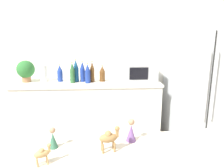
{
  "coord_description": "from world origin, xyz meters",
  "views": [
    {
      "loc": [
        -0.28,
        -0.76,
        1.64
      ],
      "look_at": [
        -0.15,
        1.38,
        1.12
      ],
      "focal_mm": 35.0,
      "sensor_mm": 36.0,
      "label": 1
    }
  ],
  "objects_px": {
    "back_bottle_4": "(92,72)",
    "wise_man_figurine_purple": "(131,132)",
    "back_bottle_0": "(60,73)",
    "back_bottle_1": "(102,74)",
    "camel_figurine": "(109,137)",
    "back_bottle_3": "(82,72)",
    "back_bottle_6": "(72,73)",
    "camel_figurine_second": "(42,153)",
    "refrigerator": "(198,86)",
    "back_bottle_2": "(76,71)",
    "paper_towel_roll": "(44,74)",
    "potted_plant": "(26,70)",
    "fruit_bowl": "(217,141)",
    "back_bottle_5": "(88,74)",
    "microwave": "(139,71)",
    "wise_man_figurine_crimson": "(53,139)"
  },
  "relations": [
    {
      "from": "microwave",
      "to": "back_bottle_3",
      "type": "distance_m",
      "value": 0.84
    },
    {
      "from": "back_bottle_6",
      "to": "fruit_bowl",
      "type": "distance_m",
      "value": 2.22
    },
    {
      "from": "potted_plant",
      "to": "back_bottle_2",
      "type": "height_order",
      "value": "back_bottle_2"
    },
    {
      "from": "back_bottle_4",
      "to": "camel_figurine_second",
      "type": "xyz_separation_m",
      "value": [
        -0.2,
        -2.11,
        -0.03
      ]
    },
    {
      "from": "potted_plant",
      "to": "wise_man_figurine_crimson",
      "type": "height_order",
      "value": "potted_plant"
    },
    {
      "from": "potted_plant",
      "to": "wise_man_figurine_purple",
      "type": "relative_size",
      "value": 2.11
    },
    {
      "from": "back_bottle_1",
      "to": "back_bottle_5",
      "type": "xyz_separation_m",
      "value": [
        -0.21,
        -0.1,
        0.02
      ]
    },
    {
      "from": "back_bottle_4",
      "to": "back_bottle_2",
      "type": "bearing_deg",
      "value": 173.03
    },
    {
      "from": "potted_plant",
      "to": "camel_figurine",
      "type": "distance_m",
      "value": 2.34
    },
    {
      "from": "refrigerator",
      "to": "back_bottle_3",
      "type": "distance_m",
      "value": 1.73
    },
    {
      "from": "microwave",
      "to": "camel_figurine",
      "type": "xyz_separation_m",
      "value": [
        -0.55,
        -2.05,
        -0.0
      ]
    },
    {
      "from": "back_bottle_4",
      "to": "refrigerator",
      "type": "bearing_deg",
      "value": -2.08
    },
    {
      "from": "paper_towel_roll",
      "to": "back_bottle_2",
      "type": "distance_m",
      "value": 0.48
    },
    {
      "from": "potted_plant",
      "to": "back_bottle_3",
      "type": "xyz_separation_m",
      "value": [
        0.82,
        -0.02,
        -0.03
      ]
    },
    {
      "from": "back_bottle_6",
      "to": "fruit_bowl",
      "type": "bearing_deg",
      "value": -60.81
    },
    {
      "from": "refrigerator",
      "to": "camel_figurine_second",
      "type": "xyz_separation_m",
      "value": [
        -1.76,
        -2.05,
        0.19
      ]
    },
    {
      "from": "back_bottle_3",
      "to": "back_bottle_5",
      "type": "xyz_separation_m",
      "value": [
        0.08,
        -0.1,
        -0.01
      ]
    },
    {
      "from": "wise_man_figurine_purple",
      "to": "potted_plant",
      "type": "bearing_deg",
      "value": 122.86
    },
    {
      "from": "back_bottle_3",
      "to": "fruit_bowl",
      "type": "distance_m",
      "value": 2.22
    },
    {
      "from": "camel_figurine",
      "to": "wise_man_figurine_purple",
      "type": "xyz_separation_m",
      "value": [
        0.14,
        0.11,
        -0.02
      ]
    },
    {
      "from": "back_bottle_1",
      "to": "camel_figurine",
      "type": "bearing_deg",
      "value": -89.86
    },
    {
      "from": "back_bottle_0",
      "to": "back_bottle_4",
      "type": "bearing_deg",
      "value": -6.46
    },
    {
      "from": "camel_figurine",
      "to": "wise_man_figurine_purple",
      "type": "relative_size",
      "value": 1.01
    },
    {
      "from": "paper_towel_roll",
      "to": "microwave",
      "type": "relative_size",
      "value": 0.49
    },
    {
      "from": "microwave",
      "to": "back_bottle_1",
      "type": "distance_m",
      "value": 0.56
    },
    {
      "from": "refrigerator",
      "to": "back_bottle_2",
      "type": "relative_size",
      "value": 5.19
    },
    {
      "from": "camel_figurine",
      "to": "wise_man_figurine_crimson",
      "type": "bearing_deg",
      "value": 169.77
    },
    {
      "from": "back_bottle_6",
      "to": "microwave",
      "type": "bearing_deg",
      "value": 5.31
    },
    {
      "from": "back_bottle_3",
      "to": "camel_figurine",
      "type": "height_order",
      "value": "back_bottle_3"
    },
    {
      "from": "fruit_bowl",
      "to": "camel_figurine_second",
      "type": "height_order",
      "value": "camel_figurine_second"
    },
    {
      "from": "paper_towel_roll",
      "to": "camel_figurine",
      "type": "relative_size",
      "value": 1.58
    },
    {
      "from": "wise_man_figurine_purple",
      "to": "camel_figurine_second",
      "type": "bearing_deg",
      "value": -155.84
    },
    {
      "from": "camel_figurine_second",
      "to": "fruit_bowl",
      "type": "bearing_deg",
      "value": 7.29
    },
    {
      "from": "microwave",
      "to": "back_bottle_4",
      "type": "xyz_separation_m",
      "value": [
        -0.7,
        -0.05,
        0.0
      ]
    },
    {
      "from": "back_bottle_4",
      "to": "wise_man_figurine_purple",
      "type": "relative_size",
      "value": 2.04
    },
    {
      "from": "paper_towel_roll",
      "to": "back_bottle_6",
      "type": "height_order",
      "value": "back_bottle_6"
    },
    {
      "from": "back_bottle_3",
      "to": "refrigerator",
      "type": "bearing_deg",
      "value": -2.93
    },
    {
      "from": "back_bottle_3",
      "to": "back_bottle_6",
      "type": "xyz_separation_m",
      "value": [
        -0.14,
        -0.08,
        -0.0
      ]
    },
    {
      "from": "back_bottle_1",
      "to": "back_bottle_3",
      "type": "height_order",
      "value": "back_bottle_3"
    },
    {
      "from": "paper_towel_roll",
      "to": "back_bottle_1",
      "type": "xyz_separation_m",
      "value": [
        0.86,
        -0.03,
        -0.01
      ]
    },
    {
      "from": "paper_towel_roll",
      "to": "fruit_bowl",
      "type": "distance_m",
      "value": 2.54
    },
    {
      "from": "back_bottle_3",
      "to": "wise_man_figurine_purple",
      "type": "bearing_deg",
      "value": -77.19
    },
    {
      "from": "microwave",
      "to": "back_bottle_3",
      "type": "xyz_separation_m",
      "value": [
        -0.84,
        -0.02,
        0.0
      ]
    },
    {
      "from": "potted_plant",
      "to": "back_bottle_2",
      "type": "relative_size",
      "value": 0.96
    },
    {
      "from": "refrigerator",
      "to": "back_bottle_2",
      "type": "xyz_separation_m",
      "value": [
        -1.8,
        0.09,
        0.23
      ]
    },
    {
      "from": "back_bottle_1",
      "to": "camel_figurine",
      "type": "relative_size",
      "value": 1.59
    },
    {
      "from": "back_bottle_3",
      "to": "camel_figurine",
      "type": "relative_size",
      "value": 2.02
    },
    {
      "from": "back_bottle_1",
      "to": "wise_man_figurine_purple",
      "type": "relative_size",
      "value": 1.61
    },
    {
      "from": "paper_towel_roll",
      "to": "back_bottle_3",
      "type": "distance_m",
      "value": 0.57
    },
    {
      "from": "fruit_bowl",
      "to": "camel_figurine",
      "type": "xyz_separation_m",
      "value": [
        -0.65,
        -0.02,
        0.05
      ]
    }
  ]
}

